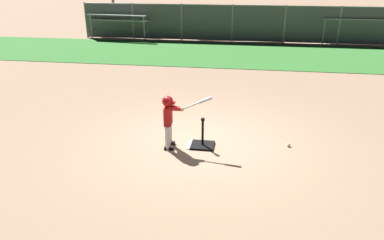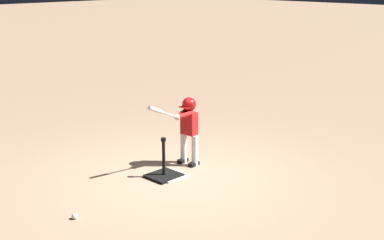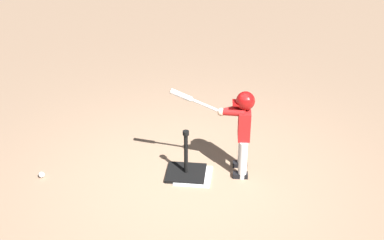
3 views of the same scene
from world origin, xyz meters
The scene contains 10 objects.
ground_plane centered at (0.00, 0.00, 0.00)m, with size 90.00×90.00×0.00m, color #93755B.
grass_outfield_strip centered at (0.00, 8.69, 0.01)m, with size 56.00×4.94×0.02m, color #33702D.
backstop_fence centered at (0.00, 11.69, 0.93)m, with size 15.08×0.08×1.77m.
home_plate centered at (-0.04, -0.14, 0.01)m, with size 0.44×0.44×0.02m, color white.
batting_tee centered at (0.05, -0.17, 0.07)m, with size 0.47×0.43×0.62m.
batter_child centered at (-0.59, -0.30, 0.69)m, with size 0.98×0.35×1.11m.
baseball centered at (1.79, 0.08, 0.04)m, with size 0.07×0.07×0.07m, color white.
bleachers_center centered at (-5.59, 12.20, 0.62)m, with size 3.34×2.56×1.26m.
bleachers_far_right centered at (-0.02, 12.82, 0.45)m, with size 4.11×1.96×0.93m.
bleachers_right_center centered at (5.76, 12.73, 0.60)m, with size 3.13×2.40×1.23m.
Camera 1 is at (0.88, -7.01, 3.39)m, focal length 35.00 mm.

